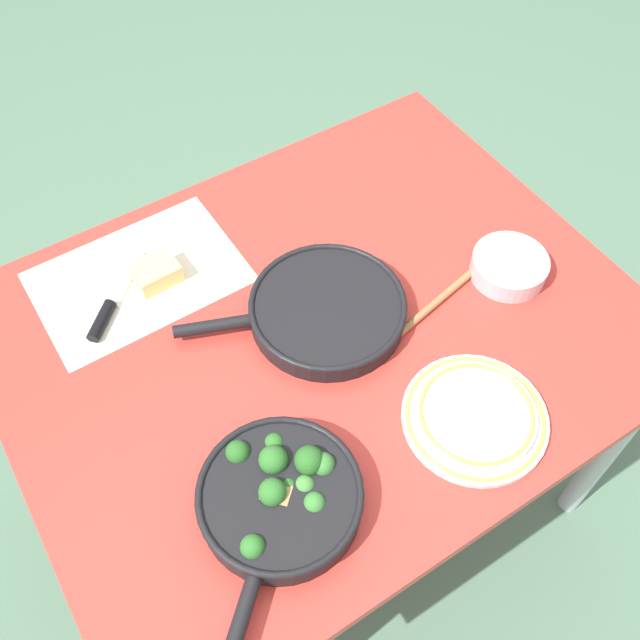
% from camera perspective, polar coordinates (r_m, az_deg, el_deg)
% --- Properties ---
extents(ground_plane, '(14.00, 14.00, 0.00)m').
position_cam_1_polar(ground_plane, '(1.97, -0.00, -12.73)').
color(ground_plane, '#51755B').
extents(dining_table_red, '(1.16, 0.93, 0.72)m').
position_cam_1_polar(dining_table_red, '(1.39, -0.00, -2.38)').
color(dining_table_red, red).
rests_on(dining_table_red, ground_plane).
extents(skillet_broccoli, '(0.33, 0.31, 0.08)m').
position_cam_1_polar(skillet_broccoli, '(1.14, -3.19, -13.87)').
color(skillet_broccoli, black).
rests_on(skillet_broccoli, dining_table_red).
extents(skillet_eggs, '(0.42, 0.29, 0.05)m').
position_cam_1_polar(skillet_eggs, '(1.32, 0.47, 0.84)').
color(skillet_eggs, black).
rests_on(skillet_eggs, dining_table_red).
extents(wooden_spoon, '(0.38, 0.10, 0.02)m').
position_cam_1_polar(wooden_spoon, '(1.34, 7.91, 0.25)').
color(wooden_spoon, '#996B42').
rests_on(wooden_spoon, dining_table_red).
extents(parchment_sheet, '(0.40, 0.28, 0.00)m').
position_cam_1_polar(parchment_sheet, '(1.44, -14.32, 3.35)').
color(parchment_sheet, silver).
rests_on(parchment_sheet, dining_table_red).
extents(grater_knife, '(0.18, 0.18, 0.02)m').
position_cam_1_polar(grater_knife, '(1.40, -16.48, 1.04)').
color(grater_knife, silver).
rests_on(grater_knife, dining_table_red).
extents(cheese_block, '(0.09, 0.07, 0.04)m').
position_cam_1_polar(cheese_block, '(1.42, -12.99, 3.68)').
color(cheese_block, '#EFD67A').
rests_on(cheese_block, dining_table_red).
extents(dinner_plate_stack, '(0.25, 0.25, 0.03)m').
position_cam_1_polar(dinner_plate_stack, '(1.24, 12.32, -7.51)').
color(dinner_plate_stack, white).
rests_on(dinner_plate_stack, dining_table_red).
extents(prep_bowl_steel, '(0.15, 0.15, 0.04)m').
position_cam_1_polar(prep_bowl_steel, '(1.44, 14.88, 4.15)').
color(prep_bowl_steel, '#B7B7BC').
rests_on(prep_bowl_steel, dining_table_red).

